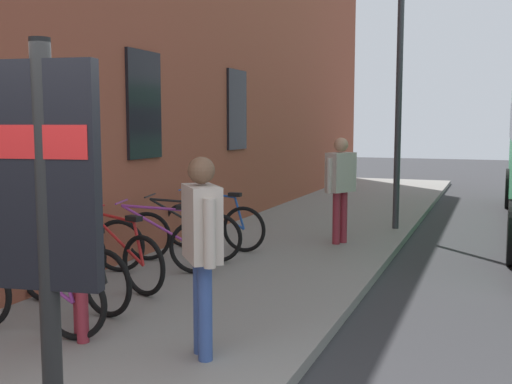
{
  "coord_description": "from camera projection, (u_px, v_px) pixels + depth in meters",
  "views": [
    {
      "loc": [
        -2.41,
        -1.43,
        2.12
      ],
      "look_at": [
        4.88,
        1.44,
        1.24
      ],
      "focal_mm": 42.72,
      "sensor_mm": 36.0,
      "label": 1
    }
  ],
  "objects": [
    {
      "name": "bicycle_end_of_row",
      "position": [
        183.0,
        235.0,
        8.84
      ],
      "size": [
        0.59,
        1.73,
        0.97
      ],
      "color": "black",
      "rests_on": "sidewalk_pavement"
    },
    {
      "name": "pedestrian_near_bus",
      "position": [
        341.0,
        179.0,
        10.12
      ],
      "size": [
        0.61,
        0.46,
        1.77
      ],
      "color": "maroon",
      "rests_on": "sidewalk_pavement"
    },
    {
      "name": "transit_info_sign",
      "position": [
        46.0,
        208.0,
        2.92
      ],
      "size": [
        0.17,
        0.56,
        2.4
      ],
      "color": "black",
      "rests_on": "sidewalk_pavement"
    },
    {
      "name": "station_facade",
      "position": [
        222.0,
        25.0,
        12.23
      ],
      "size": [
        22.0,
        0.65,
        8.19
      ],
      "color": "brown",
      "rests_on": "ground"
    },
    {
      "name": "pedestrian_crossing_street",
      "position": [
        202.0,
        236.0,
        5.14
      ],
      "size": [
        0.54,
        0.51,
        1.73
      ],
      "color": "#334C8C",
      "rests_on": "sidewalk_pavement"
    },
    {
      "name": "sidewalk_pavement",
      "position": [
        303.0,
        238.0,
        11.02
      ],
      "size": [
        24.0,
        3.5,
        0.12
      ],
      "primitive_type": "cube",
      "color": "gray",
      "rests_on": "ground"
    },
    {
      "name": "bicycle_under_window",
      "position": [
        214.0,
        225.0,
        9.68
      ],
      "size": [
        0.48,
        1.77,
        0.97
      ],
      "color": "black",
      "rests_on": "sidewalk_pavement"
    },
    {
      "name": "pedestrian_by_facade",
      "position": [
        78.0,
        240.0,
        5.56
      ],
      "size": [
        0.46,
        0.48,
        1.55
      ],
      "color": "maroon",
      "rests_on": "sidewalk_pavement"
    },
    {
      "name": "bicycle_beside_lamp",
      "position": [
        115.0,
        257.0,
        7.39
      ],
      "size": [
        0.65,
        1.71,
        0.97
      ],
      "color": "black",
      "rests_on": "sidewalk_pavement"
    },
    {
      "name": "bicycle_leaning_wall",
      "position": [
        72.0,
        274.0,
        6.56
      ],
      "size": [
        0.53,
        1.75,
        0.97
      ],
      "color": "black",
      "rests_on": "sidewalk_pavement"
    },
    {
      "name": "bicycle_far_end",
      "position": [
        26.0,
        295.0,
        5.76
      ],
      "size": [
        0.48,
        1.77,
        0.97
      ],
      "color": "black",
      "rests_on": "sidewalk_pavement"
    },
    {
      "name": "bicycle_by_door",
      "position": [
        158.0,
        244.0,
        8.16
      ],
      "size": [
        0.63,
        1.72,
        0.97
      ],
      "color": "black",
      "rests_on": "sidewalk_pavement"
    },
    {
      "name": "street_lamp",
      "position": [
        400.0,
        53.0,
        11.33
      ],
      "size": [
        0.28,
        0.28,
        5.64
      ],
      "color": "#333338",
      "rests_on": "sidewalk_pavement"
    },
    {
      "name": "ground",
      "position": [
        455.0,
        282.0,
        8.17
      ],
      "size": [
        60.0,
        60.0,
        0.0
      ],
      "primitive_type": "plane",
      "color": "#2D2D30"
    }
  ]
}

